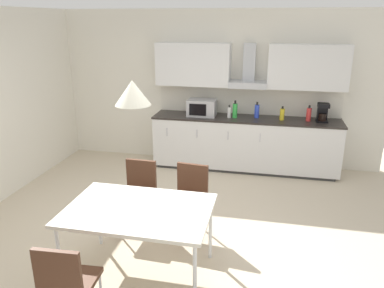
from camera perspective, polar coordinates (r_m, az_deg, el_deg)
name	(u,v)px	position (r m, az deg, el deg)	size (l,w,h in m)	color
ground_plane	(164,237)	(4.67, -4.29, -13.98)	(7.65, 8.08, 0.02)	beige
wall_back	(205,88)	(6.71, 2.00, 8.54)	(6.12, 0.10, 2.66)	silver
kitchen_counter	(245,143)	(6.50, 8.04, 0.10)	(3.14, 0.63, 0.91)	#333333
backsplash_tile	(248,101)	(6.60, 8.49, 6.50)	(3.12, 0.02, 0.46)	silver
upper_wall_cabinets	(249,66)	(6.35, 8.66, 11.64)	(3.12, 0.40, 0.71)	silver
microwave	(202,108)	(6.43, 1.52, 5.57)	(0.48, 0.35, 0.28)	#ADADB2
coffee_maker	(323,112)	(6.41, 19.28, 4.57)	(0.18, 0.19, 0.30)	black
bottle_green	(235,110)	(6.34, 6.57, 5.11)	(0.08, 0.08, 0.29)	green
bottle_blue	(257,111)	(6.39, 9.85, 4.98)	(0.08, 0.08, 0.27)	blue
bottle_white	(229,112)	(6.33, 5.68, 4.84)	(0.06, 0.06, 0.22)	white
bottle_red	(309,114)	(6.38, 17.36, 4.34)	(0.08, 0.08, 0.26)	red
bottle_yellow	(282,114)	(6.33, 13.57, 4.45)	(0.08, 0.08, 0.23)	yellow
dining_table	(139,212)	(3.74, -8.12, -10.29)	(1.41, 0.95, 0.75)	silver
chair_far_left	(139,189)	(4.63, -8.10, -6.75)	(0.42, 0.42, 0.87)	#4C2D1E
chair_near_left	(66,280)	(3.31, -18.71, -19.01)	(0.42, 0.42, 0.87)	#4C2D1E
chair_far_right	(190,193)	(4.47, -0.30, -7.55)	(0.44, 0.44, 0.87)	#4C2D1E
pendant_lamp	(133,93)	(3.34, -9.04, 7.72)	(0.32, 0.32, 0.22)	silver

